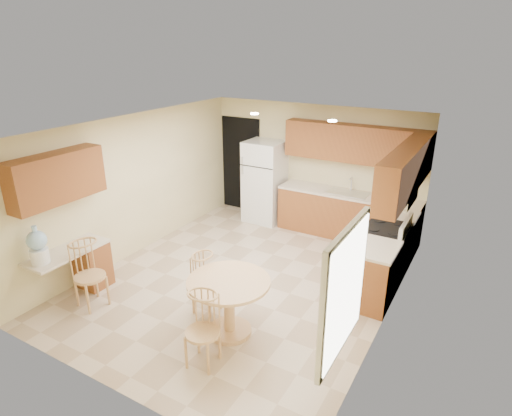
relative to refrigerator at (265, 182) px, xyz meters
The scene contains 30 objects.
floor 2.72m from the refrigerator, 68.40° to the right, with size 5.50×5.50×0.00m, color #C2AA8C.
ceiling 3.05m from the refrigerator, 68.40° to the right, with size 4.50×5.50×0.02m, color white.
wall_back 1.08m from the refrigerator, 20.23° to the left, with size 4.50×0.02×2.50m, color beige.
wall_front 5.25m from the refrigerator, 79.55° to the right, with size 4.50×0.02×2.50m, color beige.
wall_left 2.76m from the refrigerator, 118.44° to the right, with size 0.02×5.50×2.50m, color beige.
wall_right 4.02m from the refrigerator, 36.87° to the right, with size 0.02×5.50×2.50m, color beige.
doorway 0.89m from the refrigerator, 157.27° to the left, with size 0.90×0.02×2.10m, color black.
base_cab_back 1.88m from the refrigerator, ahead, with size 2.75×0.60×0.87m, color #955225.
counter_back 1.83m from the refrigerator, ahead, with size 2.75×0.63×0.04m, color beige.
base_cab_right_a 2.98m from the refrigerator, 10.64° to the right, with size 0.60×0.59×0.87m, color #955225.
counter_right_a 2.95m from the refrigerator, 10.64° to the right, with size 0.63×0.59×0.04m, color beige.
base_cab_right_b 3.55m from the refrigerator, 34.59° to the right, with size 0.60×0.80×0.87m, color #955225.
counter_right_b 3.52m from the refrigerator, 34.59° to the right, with size 0.63×0.80×0.04m, color beige.
upper_cab_back 2.08m from the refrigerator, ahead, with size 2.75×0.33×0.70m, color #955225.
upper_cab_right 3.41m from the refrigerator, 21.41° to the right, with size 0.33×2.42×0.70m, color #955225.
upper_cab_left 4.27m from the refrigerator, 105.84° to the right, with size 0.33×1.40×0.70m, color #955225.
sink 1.80m from the refrigerator, ahead, with size 0.78×0.44×0.01m, color silver.
range_hood 3.24m from the refrigerator, 22.46° to the right, with size 0.50×0.76×0.14m, color silver.
desk_pedestal 3.90m from the refrigerator, 105.76° to the right, with size 0.48×0.42×0.72m, color #955225.
desk_top 4.23m from the refrigerator, 104.36° to the right, with size 0.50×1.20×0.04m, color beige.
window 5.34m from the refrigerator, 53.21° to the right, with size 0.06×1.12×1.30m.
can_light_a 2.06m from the refrigerator, 69.44° to the right, with size 0.14×0.14×0.02m, color white.
can_light_b 2.74m from the refrigerator, 32.96° to the right, with size 0.14×0.14×0.02m, color white.
refrigerator is the anchor object (origin of this frame).
stove 3.15m from the refrigerator, 22.99° to the right, with size 0.65×0.76×1.09m.
dining_table 3.96m from the refrigerator, 67.79° to the right, with size 1.08×1.08×0.80m.
chair_table_a 3.63m from the refrigerator, 74.89° to the right, with size 0.39×0.51×0.89m.
chair_table_b 4.66m from the refrigerator, 70.66° to the right, with size 0.41×0.42×0.94m.
chair_desk 4.26m from the refrigerator, 98.10° to the right, with size 0.44×0.57×1.00m.
water_crock 4.64m from the refrigerator, 103.08° to the right, with size 0.27×0.27×0.56m.
Camera 1 is at (3.21, -5.17, 3.63)m, focal length 30.00 mm.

